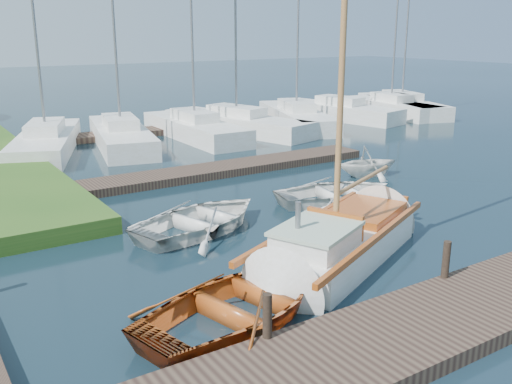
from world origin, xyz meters
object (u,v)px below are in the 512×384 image
mooring_post_2 (446,259)px  marina_boat_0 (46,140)px  tender_a (201,215)px  marina_boat_4 (296,115)px  marina_boat_6 (391,106)px  tender_d (368,160)px  marina_boat_1 (121,134)px  marina_boat_7 (402,104)px  marina_boat_2 (195,127)px  sailboat (341,244)px  dinghy (240,298)px  mooring_post_1 (267,316)px  tender_c (336,189)px  marina_boat_5 (339,110)px  marina_boat_3 (236,121)px

mooring_post_2 → marina_boat_0: (-3.59, 19.08, -0.12)m
tender_a → marina_boat_4: bearing=-61.6°
tender_a → marina_boat_6: 24.37m
mooring_post_2 → tender_d: size_ratio=0.34×
marina_boat_1 → marina_boat_7: bearing=-75.5°
marina_boat_1 → marina_boat_2: size_ratio=0.94×
tender_d → marina_boat_1: (-5.73, 10.68, -0.05)m
tender_d → sailboat: bearing=145.7°
mooring_post_2 → marina_boat_0: marina_boat_0 is taller
sailboat → marina_boat_1: (0.40, 16.23, 0.23)m
tender_a → sailboat: bearing=-168.1°
mooring_post_2 → dinghy: size_ratio=0.18×
mooring_post_2 → marina_boat_2: marina_boat_2 is taller
sailboat → marina_boat_4: 19.93m
mooring_post_2 → tender_d: (5.51, 8.12, -0.07)m
mooring_post_1 → marina_boat_1: bearing=77.2°
tender_c → tender_d: bearing=-47.8°
marina_boat_4 → tender_a: bearing=155.0°
marina_boat_1 → marina_boat_7: 19.58m
mooring_post_1 → marina_boat_7: size_ratio=0.07×
mooring_post_2 → marina_boat_7: marina_boat_7 is taller
marina_boat_6 → marina_boat_7: marina_boat_7 is taller
marina_boat_2 → marina_boat_0: bearing=88.3°
sailboat → tender_a: bearing=94.2°
tender_c → marina_boat_6: 20.33m
mooring_post_2 → tender_a: bearing=112.7°
tender_a → marina_boat_2: bearing=-43.0°
sailboat → marina_boat_4: (11.03, 16.60, 0.22)m
marina_boat_1 → marina_boat_6: marina_boat_1 is taller
dinghy → tender_c: dinghy is taller
marina_boat_2 → marina_boat_7: 15.71m
dinghy → tender_d: size_ratio=1.84×
mooring_post_2 → dinghy: 4.47m
marina_boat_5 → marina_boat_0: bearing=78.8°
tender_d → marina_boat_4: size_ratio=0.21×
sailboat → dinghy: 3.91m
tender_d → marina_boat_6: marina_boat_6 is taller
mooring_post_2 → marina_boat_4: size_ratio=0.07×
marina_boat_4 → tender_d: bearing=175.9°
mooring_post_2 → marina_boat_0: bearing=100.6°
marina_boat_0 → marina_boat_7: 22.94m
marina_boat_1 → marina_boat_3: size_ratio=0.93×
mooring_post_1 → sailboat: (3.88, 2.57, -0.36)m
marina_boat_3 → sailboat: bearing=141.6°
marina_boat_2 → marina_boat_4: (6.75, 0.41, -0.01)m
tender_a → marina_boat_4: (12.97, 13.06, 0.14)m
tender_a → marina_boat_0: marina_boat_0 is taller
mooring_post_2 → marina_boat_5: (14.04, 19.59, -0.12)m
tender_c → tender_d: (3.18, 1.90, 0.22)m
marina_boat_7 → dinghy: bearing=145.9°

